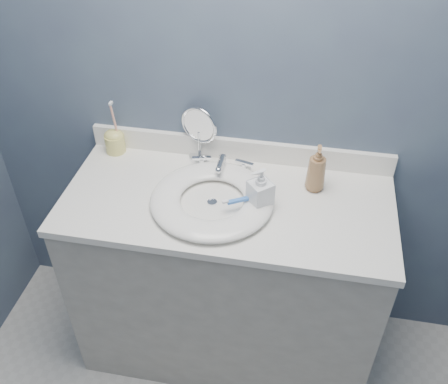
% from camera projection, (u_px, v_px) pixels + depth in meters
% --- Properties ---
extents(back_wall, '(2.20, 0.02, 2.40)m').
position_uv_depth(back_wall, '(241.00, 86.00, 1.84)').
color(back_wall, '#424D64').
rests_on(back_wall, ground).
extents(vanity_cabinet, '(1.20, 0.55, 0.85)m').
position_uv_depth(vanity_cabinet, '(227.00, 281.00, 2.12)').
color(vanity_cabinet, '#B3AEA3').
rests_on(vanity_cabinet, ground).
extents(countertop, '(1.22, 0.57, 0.03)m').
position_uv_depth(countertop, '(227.00, 203.00, 1.84)').
color(countertop, white).
rests_on(countertop, vanity_cabinet).
extents(backsplash, '(1.22, 0.02, 0.09)m').
position_uv_depth(backsplash, '(239.00, 149.00, 2.00)').
color(backsplash, white).
rests_on(backsplash, countertop).
extents(basin, '(0.45, 0.45, 0.04)m').
position_uv_depth(basin, '(212.00, 199.00, 1.80)').
color(basin, white).
rests_on(basin, countertop).
extents(drain, '(0.04, 0.04, 0.01)m').
position_uv_depth(drain, '(212.00, 202.00, 1.81)').
color(drain, silver).
rests_on(drain, countertop).
extents(faucet, '(0.25, 0.13, 0.07)m').
position_uv_depth(faucet, '(222.00, 166.00, 1.95)').
color(faucet, silver).
rests_on(faucet, countertop).
extents(makeup_mirror, '(0.15, 0.09, 0.24)m').
position_uv_depth(makeup_mirror, '(199.00, 131.00, 1.95)').
color(makeup_mirror, silver).
rests_on(makeup_mirror, countertop).
extents(soap_bottle_amber, '(0.07, 0.07, 0.19)m').
position_uv_depth(soap_bottle_amber, '(317.00, 168.00, 1.82)').
color(soap_bottle_amber, olive).
rests_on(soap_bottle_amber, countertop).
extents(soap_bottle_clear, '(0.11, 0.11, 0.17)m').
position_uv_depth(soap_bottle_clear, '(260.00, 189.00, 1.75)').
color(soap_bottle_clear, white).
rests_on(soap_bottle_clear, countertop).
extents(toothbrush_holder, '(0.08, 0.08, 0.23)m').
position_uv_depth(toothbrush_holder, '(115.00, 140.00, 2.04)').
color(toothbrush_holder, '#DCD36E').
rests_on(toothbrush_holder, countertop).
extents(toothbrush_lying, '(0.16, 0.10, 0.02)m').
position_uv_depth(toothbrush_lying, '(246.00, 199.00, 1.77)').
color(toothbrush_lying, '#3C78D6').
rests_on(toothbrush_lying, basin).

